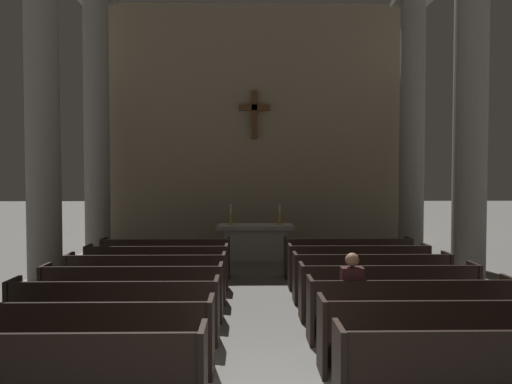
% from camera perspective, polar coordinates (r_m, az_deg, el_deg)
% --- Properties ---
extents(pew_left_row_1, '(2.99, 0.50, 0.95)m').
position_cam_1_polar(pew_left_row_1, '(5.55, -22.29, -18.92)').
color(pew_left_row_1, black).
rests_on(pew_left_row_1, ground).
extents(pew_left_row_2, '(2.99, 0.50, 0.95)m').
position_cam_1_polar(pew_left_row_2, '(6.55, -18.60, -15.58)').
color(pew_left_row_2, black).
rests_on(pew_left_row_2, ground).
extents(pew_left_row_3, '(2.99, 0.50, 0.95)m').
position_cam_1_polar(pew_left_row_3, '(7.59, -15.98, -13.09)').
color(pew_left_row_3, black).
rests_on(pew_left_row_3, ground).
extents(pew_left_row_4, '(2.99, 0.50, 0.95)m').
position_cam_1_polar(pew_left_row_4, '(8.65, -14.02, -11.19)').
color(pew_left_row_4, black).
rests_on(pew_left_row_4, ground).
extents(pew_left_row_5, '(2.99, 0.50, 0.95)m').
position_cam_1_polar(pew_left_row_5, '(9.72, -12.52, -9.70)').
color(pew_left_row_5, black).
rests_on(pew_left_row_5, ground).
extents(pew_left_row_6, '(2.99, 0.50, 0.95)m').
position_cam_1_polar(pew_left_row_6, '(10.80, -11.32, -8.50)').
color(pew_left_row_6, black).
rests_on(pew_left_row_6, ground).
extents(pew_left_row_7, '(2.99, 0.50, 0.95)m').
position_cam_1_polar(pew_left_row_7, '(11.89, -10.35, -7.52)').
color(pew_left_row_7, black).
rests_on(pew_left_row_7, ground).
extents(pew_right_row_1, '(2.99, 0.50, 0.95)m').
position_cam_1_polar(pew_right_row_1, '(5.73, 24.92, -18.27)').
color(pew_right_row_1, black).
rests_on(pew_right_row_1, ground).
extents(pew_right_row_2, '(2.99, 0.50, 0.95)m').
position_cam_1_polar(pew_right_row_2, '(6.71, 20.56, -15.18)').
color(pew_right_row_2, black).
rests_on(pew_right_row_2, ground).
extents(pew_right_row_3, '(2.99, 0.50, 0.95)m').
position_cam_1_polar(pew_right_row_3, '(7.72, 17.41, -12.84)').
color(pew_right_row_3, black).
rests_on(pew_right_row_3, ground).
extents(pew_right_row_4, '(2.99, 0.50, 0.95)m').
position_cam_1_polar(pew_right_row_4, '(8.76, 15.04, -11.02)').
color(pew_right_row_4, black).
rests_on(pew_right_row_4, ground).
extents(pew_right_row_5, '(2.99, 0.50, 0.95)m').
position_cam_1_polar(pew_right_row_5, '(9.82, 13.19, -9.58)').
color(pew_right_row_5, black).
rests_on(pew_right_row_5, ground).
extents(pew_right_row_6, '(2.99, 0.50, 0.95)m').
position_cam_1_polar(pew_right_row_6, '(10.90, 11.72, -8.41)').
color(pew_right_row_6, black).
rests_on(pew_right_row_6, ground).
extents(pew_right_row_7, '(2.99, 0.50, 0.95)m').
position_cam_1_polar(pew_right_row_7, '(11.98, 10.52, -7.45)').
color(pew_right_row_7, black).
rests_on(pew_right_row_7, ground).
extents(column_left_second, '(1.05, 1.05, 7.51)m').
position_cam_1_polar(column_left_second, '(11.31, -23.41, 8.07)').
color(column_left_second, gray).
rests_on(column_left_second, ground).
extents(column_right_second, '(1.05, 1.05, 7.51)m').
position_cam_1_polar(column_right_second, '(11.50, 23.51, 7.97)').
color(column_right_second, gray).
rests_on(column_right_second, ground).
extents(column_left_third, '(1.05, 1.05, 7.51)m').
position_cam_1_polar(column_left_third, '(14.78, -17.92, 6.69)').
color(column_left_third, gray).
rests_on(column_left_third, ground).
extents(column_right_third, '(1.05, 1.05, 7.51)m').
position_cam_1_polar(column_right_third, '(14.93, 17.56, 6.65)').
color(column_right_third, gray).
rests_on(column_right_third, ground).
extents(altar, '(2.20, 0.90, 1.01)m').
position_cam_1_polar(altar, '(14.20, -0.08, -5.69)').
color(altar, '#A8A399').
rests_on(altar, ground).
extents(candlestick_left, '(0.16, 0.16, 0.58)m').
position_cam_1_polar(candlestick_left, '(14.14, -2.93, -3.05)').
color(candlestick_left, '#B79338').
rests_on(candlestick_left, altar).
extents(candlestick_right, '(0.16, 0.16, 0.58)m').
position_cam_1_polar(candlestick_right, '(14.16, 2.75, -3.04)').
color(candlestick_right, '#B79338').
rests_on(candlestick_right, altar).
extents(apse_with_cross, '(10.11, 0.43, 7.88)m').
position_cam_1_polar(apse_with_cross, '(16.02, -0.20, 7.41)').
color(apse_with_cross, gray).
rests_on(apse_with_cross, ground).
extents(lone_worshipper, '(0.32, 0.43, 1.32)m').
position_cam_1_polar(lone_worshipper, '(7.48, 10.89, -11.57)').
color(lone_worshipper, '#26262B').
rests_on(lone_worshipper, ground).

